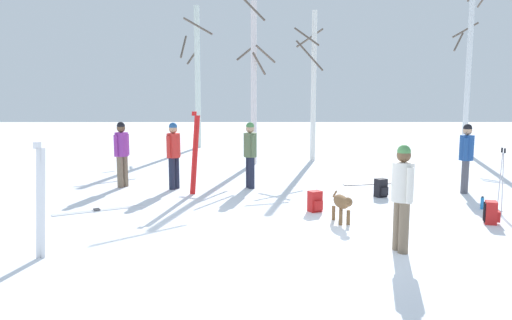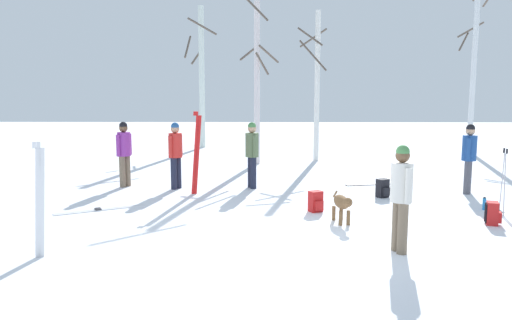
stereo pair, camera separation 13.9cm
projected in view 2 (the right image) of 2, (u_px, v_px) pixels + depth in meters
name	position (u px, v px, depth m)	size (l,w,h in m)	color
ground_plane	(277.00, 241.00, 8.69)	(60.00, 60.00, 0.00)	white
person_0	(124.00, 150.00, 13.32)	(0.34, 0.47, 1.72)	#72604C
person_1	(401.00, 192.00, 7.97)	(0.34, 0.51, 1.72)	#72604C
person_2	(252.00, 151.00, 13.14)	(0.34, 0.49, 1.72)	#1E2338
person_3	(469.00, 154.00, 12.46)	(0.34, 0.47, 1.72)	#4C4C56
person_4	(176.00, 151.00, 13.04)	(0.34, 0.47, 1.72)	#1E2338
dog	(342.00, 203.00, 9.78)	(0.34, 0.89, 0.57)	brown
ski_pair_planted_0	(196.00, 153.00, 12.37)	(0.28, 0.05, 2.03)	red
ski_pair_planted_1	(40.00, 201.00, 7.75)	(0.22, 0.08, 1.79)	white
ski_pair_lying_0	(100.00, 210.00, 10.87)	(1.75, 1.05, 0.05)	white
ski_pair_lying_1	(379.00, 184.00, 13.77)	(1.87, 0.57, 0.05)	black
ski_poles_0	(504.00, 180.00, 10.37)	(0.07, 0.22, 1.38)	#B2B2BC
backpack_0	(493.00, 214.00, 9.70)	(0.33, 0.31, 0.44)	red
backpack_1	(383.00, 188.00, 12.12)	(0.33, 0.34, 0.44)	black
backpack_2	(316.00, 202.00, 10.71)	(0.32, 0.34, 0.44)	red
water_bottle_0	(484.00, 204.00, 10.87)	(0.07, 0.07, 0.28)	#1E72BF
birch_tree_0	(201.00, 75.00, 21.82)	(1.39, 1.39, 6.01)	silver
birch_tree_1	(257.00, 80.00, 17.04)	(1.47, 1.33, 5.82)	silver
birch_tree_2	(317.00, 83.00, 17.87)	(1.12, 1.34, 5.24)	white
birch_tree_3	(474.00, 62.00, 20.13)	(1.19, 1.10, 6.95)	silver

